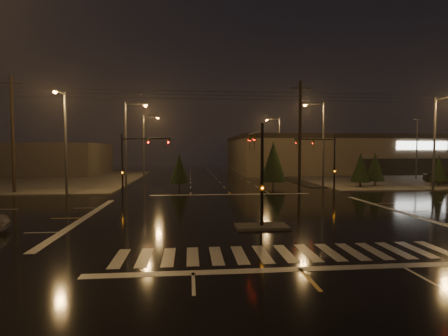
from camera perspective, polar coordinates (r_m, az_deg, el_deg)
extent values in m
plane|color=black|center=(24.29, 4.23, -7.63)|extent=(140.00, 140.00, 0.00)
cube|color=#4D4B45|center=(63.61, 26.80, -1.31)|extent=(36.00, 36.00, 0.12)
cube|color=#4D4B45|center=(59.61, -31.38, -1.69)|extent=(36.00, 36.00, 0.12)
cube|color=#4D4B45|center=(20.42, 6.18, -9.47)|extent=(3.00, 1.60, 0.15)
cube|color=beige|center=(15.73, 10.02, -13.56)|extent=(15.00, 2.60, 0.01)
cube|color=beige|center=(13.91, 12.33, -15.83)|extent=(16.00, 0.50, 0.01)
cube|color=beige|center=(35.04, 1.14, -4.33)|extent=(16.00, 0.50, 0.01)
cube|color=black|center=(64.83, 31.49, -1.37)|extent=(50.00, 24.00, 0.08)
cube|color=#6C604D|center=(79.77, 23.73, 2.04)|extent=(60.00, 28.00, 7.00)
cube|color=black|center=(79.79, 23.78, 4.41)|extent=(60.20, 28.20, 0.80)
cube|color=white|center=(67.83, 29.62, 3.22)|extent=(9.00, 0.20, 1.40)
cube|color=black|center=(67.93, 29.51, 0.18)|extent=(22.00, 0.15, 2.80)
cube|color=#433C3B|center=(72.45, -30.89, 1.25)|extent=(30.00, 18.00, 5.60)
cylinder|color=black|center=(20.00, 6.23, -1.26)|extent=(0.18, 0.18, 6.00)
cylinder|color=black|center=(22.17, 5.06, 5.63)|extent=(0.12, 4.50, 0.12)
imported|color=#594707|center=(24.16, 4.17, 5.30)|extent=(0.16, 0.20, 1.00)
cube|color=#594707|center=(20.06, 6.22, -3.25)|extent=(0.25, 0.18, 0.35)
cylinder|color=black|center=(37.05, 17.58, 0.57)|extent=(0.18, 0.18, 6.00)
cylinder|color=black|center=(35.37, 14.69, 4.56)|extent=(4.74, 1.82, 0.12)
imported|color=#594707|center=(33.96, 11.78, 4.58)|extent=(0.24, 0.22, 1.00)
cube|color=#594707|center=(37.08, 17.57, -0.51)|extent=(0.25, 0.18, 0.35)
cylinder|color=black|center=(34.64, -16.27, 0.43)|extent=(0.18, 0.18, 6.00)
cylinder|color=black|center=(33.42, -12.63, 4.68)|extent=(4.74, 1.82, 0.12)
imported|color=#594707|center=(32.46, -9.08, 4.68)|extent=(0.24, 0.22, 1.00)
cube|color=#594707|center=(34.68, -16.26, -0.72)|extent=(0.25, 0.18, 0.35)
cylinder|color=#38383A|center=(42.17, -15.77, 3.60)|extent=(0.24, 0.24, 10.00)
cylinder|color=#38383A|center=(42.31, -14.24, 10.14)|extent=(2.40, 0.14, 0.14)
cube|color=#38383A|center=(42.16, -12.74, 10.11)|extent=(0.70, 0.30, 0.18)
sphere|color=orange|center=(42.14, -12.74, 9.94)|extent=(0.32, 0.32, 0.32)
cylinder|color=#38383A|center=(57.99, -12.99, 3.44)|extent=(0.24, 0.24, 10.00)
cylinder|color=#38383A|center=(58.09, -11.86, 8.19)|extent=(2.40, 0.14, 0.14)
cube|color=#38383A|center=(57.98, -10.77, 8.16)|extent=(0.70, 0.30, 0.18)
sphere|color=orange|center=(57.97, -10.77, 8.04)|extent=(0.32, 0.32, 0.32)
cylinder|color=#38383A|center=(42.49, 15.94, 3.59)|extent=(0.24, 0.24, 10.00)
cylinder|color=#38383A|center=(42.39, 14.50, 10.12)|extent=(2.40, 0.14, 0.14)
cube|color=#38383A|center=(42.03, 13.07, 10.13)|extent=(0.70, 0.30, 0.18)
sphere|color=orange|center=(42.01, 13.07, 9.95)|extent=(0.32, 0.32, 0.32)
cylinder|color=#38383A|center=(61.53, 9.07, 3.45)|extent=(0.24, 0.24, 10.00)
cylinder|color=#38383A|center=(61.46, 8.01, 7.94)|extent=(2.40, 0.14, 0.14)
cube|color=#38383A|center=(61.21, 7.00, 7.92)|extent=(0.70, 0.30, 0.18)
sphere|color=orange|center=(61.20, 7.00, 7.80)|extent=(0.32, 0.32, 0.32)
cylinder|color=#38383A|center=(36.98, -24.45, 3.54)|extent=(0.24, 0.24, 10.00)
cylinder|color=#38383A|center=(36.24, -25.24, 11.16)|extent=(0.14, 2.40, 0.14)
cube|color=#38383A|center=(35.20, -25.85, 11.32)|extent=(0.30, 0.70, 0.18)
sphere|color=orange|center=(35.19, -25.85, 11.11)|extent=(0.32, 0.32, 0.32)
cylinder|color=#38383A|center=(43.68, 31.12, 3.25)|extent=(0.24, 0.24, 10.00)
cylinder|color=#38383A|center=(43.05, 32.26, 9.64)|extent=(0.14, 2.40, 0.14)
cylinder|color=black|center=(41.59, -31.24, 4.66)|extent=(0.32, 0.32, 12.00)
cube|color=black|center=(42.10, -31.43, 11.75)|extent=(2.20, 0.12, 0.12)
cylinder|color=black|center=(39.45, 12.28, 5.14)|extent=(0.32, 0.32, 12.00)
cube|color=black|center=(39.99, 12.37, 12.61)|extent=(2.20, 0.12, 0.12)
cylinder|color=black|center=(44.18, 21.34, -2.57)|extent=(0.18, 0.18, 0.70)
cone|color=black|center=(44.04, 21.39, 0.12)|extent=(2.21, 2.21, 3.45)
cylinder|color=black|center=(46.35, 23.39, -2.36)|extent=(0.18, 0.18, 0.70)
cone|color=black|center=(46.22, 23.44, 0.19)|extent=(2.19, 2.19, 3.43)
cylinder|color=black|center=(49.75, 31.59, -2.21)|extent=(0.18, 0.18, 0.70)
cone|color=black|center=(49.63, 31.65, 0.01)|extent=(2.01, 2.01, 3.14)
cylinder|color=black|center=(39.71, -7.31, -2.99)|extent=(0.18, 0.18, 0.70)
cone|color=black|center=(39.55, -7.33, -0.07)|extent=(2.14, 2.14, 3.35)
cylinder|color=black|center=(41.96, 8.04, -2.68)|extent=(0.18, 0.18, 0.70)
cone|color=black|center=(41.78, 8.06, 1.07)|extent=(3.06, 3.06, 4.79)
imported|color=black|center=(54.32, 31.87, -1.28)|extent=(2.08, 5.02, 1.70)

